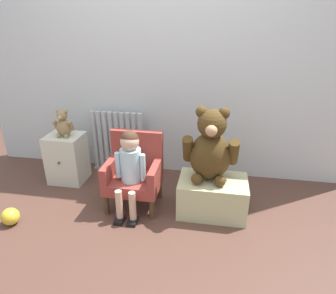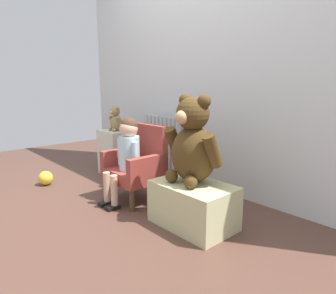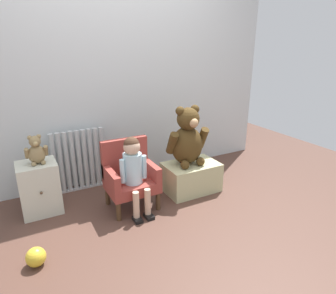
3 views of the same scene
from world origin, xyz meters
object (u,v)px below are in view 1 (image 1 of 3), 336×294
low_bench (212,196)px  small_teddy_bear (63,125)px  radiator (118,142)px  child_armchair (134,172)px  child_figure (130,161)px  small_dresser (67,158)px  toy_ball (10,216)px  large_teddy_bear (210,149)px

low_bench → small_teddy_bear: small_teddy_bear is taller
radiator → child_armchair: 0.66m
small_teddy_bear → child_figure: bearing=-26.4°
small_dresser → child_figure: (0.77, -0.38, 0.22)m
small_dresser → toy_ball: size_ratio=3.47×
radiator → large_teddy_bear: 1.15m
child_figure → toy_ball: 1.04m
large_teddy_bear → toy_ball: size_ratio=4.35×
child_armchair → child_figure: 0.19m
small_dresser → small_teddy_bear: size_ratio=1.84×
child_figure → toy_ball: (-0.90, -0.36, -0.39)m
small_dresser → child_figure: child_figure is taller
low_bench → large_teddy_bear: size_ratio=0.92×
child_figure → large_teddy_bear: 0.65m
child_figure → toy_ball: bearing=-158.1°
small_dresser → large_teddy_bear: (1.40, -0.27, 0.33)m
radiator → small_dresser: radiator is taller
small_dresser → child_figure: 0.89m
child_armchair → large_teddy_bear: (0.63, 0.00, 0.26)m
child_armchair → small_teddy_bear: bearing=160.6°
large_teddy_bear → small_teddy_bear: bearing=169.4°
small_dresser → large_teddy_bear: 1.46m
large_teddy_bear → toy_ball: bearing=-162.8°
small_dresser → toy_ball: 0.77m
radiator → small_teddy_bear: bearing=-144.0°
small_dresser → child_armchair: size_ratio=0.76×
child_figure → large_teddy_bear: size_ratio=1.17×
child_armchair → child_figure: (0.00, -0.11, 0.15)m
small_dresser → low_bench: small_dresser is taller
large_teddy_bear → toy_ball: (-1.53, -0.47, -0.50)m
small_teddy_bear → toy_ball: (-0.15, -0.73, -0.53)m
child_armchair → toy_ball: size_ratio=4.59×
small_dresser → child_armchair: (0.77, -0.27, 0.07)m
low_bench → small_teddy_bear: (-1.42, 0.29, 0.44)m
low_bench → small_teddy_bear: 1.51m
large_teddy_bear → radiator: bearing=150.2°
radiator → toy_ball: size_ratio=4.67×
large_teddy_bear → small_dresser: bearing=169.0°
radiator → low_bench: bearing=-30.1°
child_armchair → low_bench: size_ratio=1.14×
small_teddy_bear → toy_ball: bearing=-101.4°
low_bench → large_teddy_bear: 0.42m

